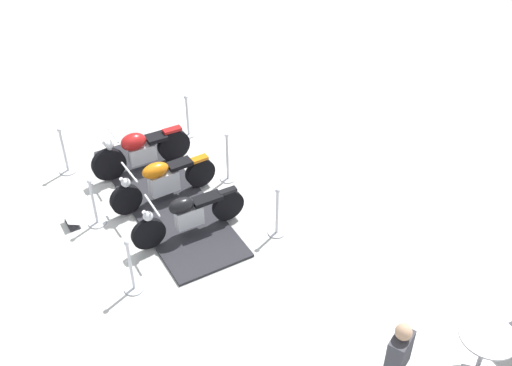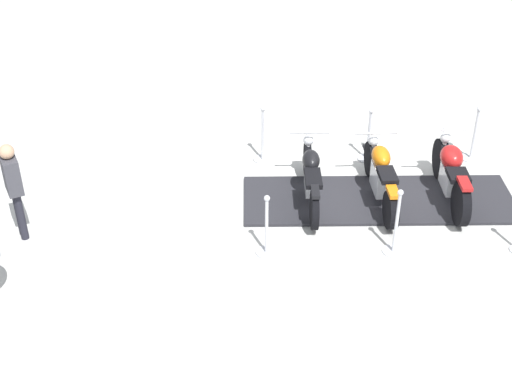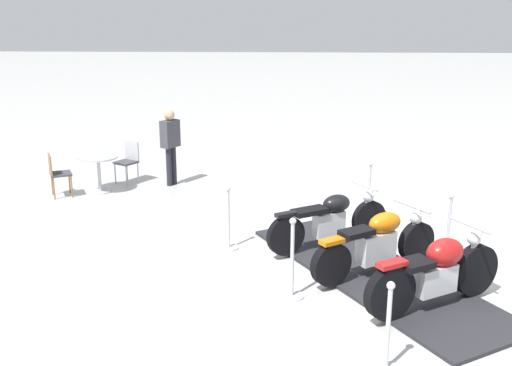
{
  "view_description": "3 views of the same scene",
  "coord_description": "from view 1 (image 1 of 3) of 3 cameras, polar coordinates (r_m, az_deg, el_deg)",
  "views": [
    {
      "loc": [
        -9.36,
        -1.89,
        7.6
      ],
      "look_at": [
        -0.42,
        -1.78,
        0.76
      ],
      "focal_mm": 42.99,
      "sensor_mm": 36.0,
      "label": 1
    },
    {
      "loc": [
        3.18,
        -9.65,
        6.64
      ],
      "look_at": [
        -1.29,
        -1.87,
        0.97
      ],
      "focal_mm": 50.16,
      "sensor_mm": 36.0,
      "label": 2
    },
    {
      "loc": [
        8.17,
        -1.38,
        3.78
      ],
      "look_at": [
        -1.71,
        -1.76,
        0.86
      ],
      "focal_mm": 43.38,
      "sensor_mm": 36.0,
      "label": 3
    }
  ],
  "objects": [
    {
      "name": "stanchion_left_front",
      "position": [
        13.87,
        -6.36,
        5.72
      ],
      "size": [
        0.29,
        0.29,
        1.03
      ],
      "color": "silver",
      "rests_on": "ground_plane"
    },
    {
      "name": "stanchion_right_rear",
      "position": [
        10.31,
        -11.47,
        -8.33
      ],
      "size": [
        0.34,
        0.34,
        1.08
      ],
      "color": "silver",
      "rests_on": "ground_plane"
    },
    {
      "name": "ground_plane",
      "position": [
        12.21,
        -8.38,
        -1.58
      ],
      "size": [
        80.0,
        80.0,
        0.0
      ],
      "primitive_type": "plane",
      "color": "silver"
    },
    {
      "name": "stanchion_right_front",
      "position": [
        13.25,
        -17.29,
        2.17
      ],
      "size": [
        0.35,
        0.35,
        1.06
      ],
      "color": "silver",
      "rests_on": "ground_plane"
    },
    {
      "name": "cafe_table",
      "position": [
        9.47,
        20.58,
        -13.84
      ],
      "size": [
        0.81,
        0.81,
        0.75
      ],
      "color": "#B7B7BC",
      "rests_on": "ground_plane"
    },
    {
      "name": "info_placard",
      "position": [
        11.98,
        -16.72,
        -3.5
      ],
      "size": [
        0.44,
        0.37,
        0.19
      ],
      "rotation": [
        0.0,
        0.0,
        0.53
      ],
      "color": "#333338",
      "rests_on": "ground_plane"
    },
    {
      "name": "motorcycle_black",
      "position": [
        11.04,
        -6.41,
        -2.88
      ],
      "size": [
        1.23,
        1.95,
        0.92
      ],
      "rotation": [
        0.0,
        0.0,
        -4.18
      ],
      "color": "black",
      "rests_on": "display_platform"
    },
    {
      "name": "stanchion_left_rear",
      "position": [
        11.13,
        1.96,
        -3.39
      ],
      "size": [
        0.32,
        0.32,
        1.04
      ],
      "color": "silver",
      "rests_on": "ground_plane"
    },
    {
      "name": "motorcycle_copper",
      "position": [
        11.89,
        -8.73,
        0.25
      ],
      "size": [
        1.32,
        1.91,
        0.9
      ],
      "rotation": [
        0.0,
        0.0,
        -4.13
      ],
      "color": "black",
      "rests_on": "display_platform"
    },
    {
      "name": "display_platform",
      "position": [
        12.19,
        -8.39,
        -1.48
      ],
      "size": [
        4.61,
        3.53,
        0.05
      ],
      "primitive_type": "cube",
      "rotation": [
        0.0,
        0.0,
        -2.61
      ],
      "color": "#28282D",
      "rests_on": "ground_plane"
    },
    {
      "name": "bystander_person",
      "position": [
        8.45,
        13.03,
        -15.67
      ],
      "size": [
        0.46,
        0.4,
        1.62
      ],
      "rotation": [
        0.0,
        0.0,
        0.99
      ],
      "color": "#23232D",
      "rests_on": "ground_plane"
    },
    {
      "name": "stanchion_right_mid",
      "position": [
        11.73,
        -14.74,
        -2.47
      ],
      "size": [
        0.34,
        0.34,
        1.03
      ],
      "color": "silver",
      "rests_on": "ground_plane"
    },
    {
      "name": "stanchion_left_mid",
      "position": [
        12.42,
        -2.65,
        1.72
      ],
      "size": [
        0.33,
        0.33,
        1.12
      ],
      "color": "silver",
      "rests_on": "ground_plane"
    },
    {
      "name": "motorcycle_maroon",
      "position": [
        12.77,
        -10.76,
        3.05
      ],
      "size": [
        1.18,
        1.9,
        1.02
      ],
      "rotation": [
        0.0,
        0.0,
        -4.19
      ],
      "color": "black",
      "rests_on": "display_platform"
    }
  ]
}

